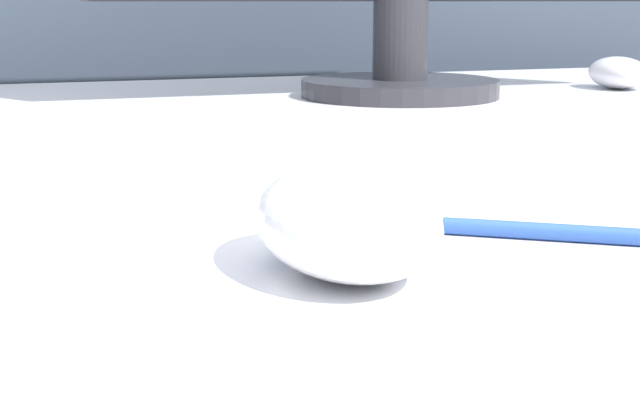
{
  "coord_description": "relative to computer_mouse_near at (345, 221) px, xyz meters",
  "views": [
    {
      "loc": [
        -0.14,
        -0.65,
        0.86
      ],
      "look_at": [
        -0.02,
        -0.3,
        0.78
      ],
      "focal_mm": 50.0,
      "sensor_mm": 36.0,
      "label": 1
    }
  ],
  "objects": [
    {
      "name": "partition_panel",
      "position": [
        0.02,
        1.06,
        -0.04
      ],
      "size": [
        5.0,
        0.03,
        1.47
      ],
      "color": "#333D4C",
      "rests_on": "ground_plane"
    },
    {
      "name": "computer_mouse_far",
      "position": [
        0.59,
        0.61,
        -0.0
      ],
      "size": [
        0.08,
        0.1,
        0.04
      ],
      "rotation": [
        0.0,
        0.0,
        -0.16
      ],
      "color": "silver",
      "rests_on": "desk"
    },
    {
      "name": "keyboard",
      "position": [
        -0.05,
        0.23,
        -0.01
      ],
      "size": [
        0.41,
        0.18,
        0.02
      ],
      "rotation": [
        0.0,
        0.0,
        -0.11
      ],
      "color": "white",
      "rests_on": "desk"
    },
    {
      "name": "computer_mouse_near",
      "position": [
        0.0,
        0.0,
        0.0
      ],
      "size": [
        0.07,
        0.1,
        0.04
      ],
      "rotation": [
        0.0,
        0.0,
        0.03
      ],
      "color": "white",
      "rests_on": "desk"
    },
    {
      "name": "pen",
      "position": [
        0.13,
        0.0,
        -0.02
      ],
      "size": [
        0.13,
        0.09,
        0.01
      ],
      "rotation": [
        0.0,
        0.0,
        -0.58
      ],
      "color": "#284C9E",
      "rests_on": "desk"
    }
  ]
}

